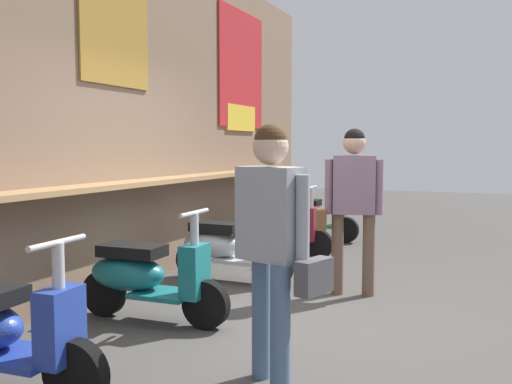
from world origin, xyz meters
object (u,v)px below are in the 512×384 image
(scooter_teal, at_px, (145,276))
(scooter_maroon, at_px, (276,228))
(scooter_green, at_px, (310,216))
(shopper_browsing, at_px, (352,195))
(shopper_with_handbag, at_px, (273,231))
(scooter_silver, at_px, (226,246))

(scooter_teal, xyz_separation_m, scooter_maroon, (3.04, 0.00, 0.00))
(scooter_green, relative_size, shopper_browsing, 0.84)
(shopper_browsing, bearing_deg, scooter_maroon, -152.77)
(scooter_maroon, xyz_separation_m, shopper_with_handbag, (-3.87, -1.51, 0.59))
(scooter_green, relative_size, shopper_with_handbag, 0.86)
(scooter_silver, xyz_separation_m, shopper_with_handbag, (-2.36, -1.51, 0.59))
(scooter_teal, distance_m, shopper_with_handbag, 1.82)
(scooter_maroon, relative_size, scooter_green, 1.00)
(scooter_maroon, bearing_deg, scooter_silver, -91.97)
(scooter_silver, relative_size, scooter_green, 1.00)
(scooter_teal, bearing_deg, scooter_silver, 87.78)
(shopper_with_handbag, bearing_deg, shopper_browsing, 19.66)
(scooter_teal, bearing_deg, scooter_green, 87.78)
(scooter_maroon, distance_m, shopper_with_handbag, 4.19)
(scooter_silver, bearing_deg, scooter_teal, -89.48)
(scooter_maroon, height_order, shopper_browsing, shopper_browsing)
(scooter_maroon, height_order, scooter_green, same)
(scooter_teal, bearing_deg, shopper_with_handbag, -30.86)
(scooter_maroon, distance_m, scooter_green, 1.44)
(scooter_green, bearing_deg, scooter_teal, -90.47)
(scooter_green, xyz_separation_m, shopper_browsing, (-2.95, -1.41, 0.62))
(scooter_teal, distance_m, shopper_browsing, 2.17)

